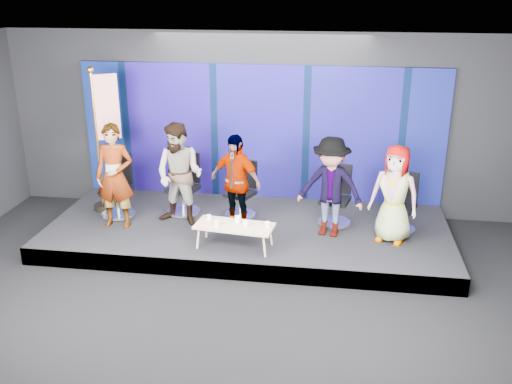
% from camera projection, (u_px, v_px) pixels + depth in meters
% --- Properties ---
extents(ground, '(10.00, 10.00, 0.00)m').
position_uv_depth(ground, '(220.00, 316.00, 7.89)').
color(ground, black).
rests_on(ground, ground).
extents(room_walls, '(10.02, 8.02, 3.51)m').
position_uv_depth(room_walls, '(215.00, 147.00, 7.04)').
color(room_walls, black).
rests_on(room_walls, ground).
extents(riser, '(7.00, 3.00, 0.30)m').
position_uv_depth(riser, '(248.00, 232.00, 10.15)').
color(riser, black).
rests_on(riser, ground).
extents(backdrop, '(7.00, 0.08, 2.60)m').
position_uv_depth(backdrop, '(260.00, 133.00, 10.99)').
color(backdrop, '#071D55').
rests_on(backdrop, riser).
extents(chair_a, '(0.65, 0.65, 1.13)m').
position_uv_depth(chair_a, '(118.00, 196.00, 10.40)').
color(chair_a, silver).
rests_on(chair_a, riser).
extents(panelist_a, '(0.68, 0.46, 1.83)m').
position_uv_depth(panelist_a, '(115.00, 176.00, 9.74)').
color(panelist_a, black).
rests_on(panelist_a, riser).
extents(chair_b, '(0.76, 0.76, 1.12)m').
position_uv_depth(chair_b, '(184.00, 194.00, 10.51)').
color(chair_b, silver).
rests_on(chair_b, riser).
extents(panelist_b, '(1.02, 0.87, 1.81)m').
position_uv_depth(panelist_b, '(180.00, 175.00, 9.85)').
color(panelist_b, black).
rests_on(panelist_b, riser).
extents(chair_c, '(0.76, 0.76, 1.03)m').
position_uv_depth(chair_c, '(242.00, 198.00, 10.37)').
color(chair_c, silver).
rests_on(chair_c, riser).
extents(panelist_c, '(1.06, 0.74, 1.67)m').
position_uv_depth(panelist_c, '(235.00, 182.00, 9.73)').
color(panelist_c, black).
rests_on(panelist_c, riser).
extents(chair_d, '(0.71, 0.71, 1.05)m').
position_uv_depth(chair_d, '(336.00, 205.00, 10.04)').
color(chair_d, silver).
rests_on(chair_d, riser).
extents(panelist_d, '(1.22, 0.87, 1.71)m').
position_uv_depth(panelist_d, '(331.00, 187.00, 9.41)').
color(panelist_d, black).
rests_on(panelist_d, riser).
extents(chair_e, '(0.73, 0.73, 1.01)m').
position_uv_depth(chair_e, '(401.00, 212.00, 9.78)').
color(chair_e, silver).
rests_on(chair_e, riser).
extents(panelist_e, '(0.93, 0.77, 1.63)m').
position_uv_depth(panelist_e, '(394.00, 194.00, 9.21)').
color(panelist_e, black).
rests_on(panelist_e, riser).
extents(coffee_table, '(1.31, 0.67, 0.39)m').
position_uv_depth(coffee_table, '(234.00, 227.00, 9.13)').
color(coffee_table, tan).
rests_on(coffee_table, riser).
extents(mug_a, '(0.07, 0.07, 0.08)m').
position_uv_depth(mug_a, '(209.00, 217.00, 9.30)').
color(mug_a, white).
rests_on(mug_a, coffee_table).
extents(mug_b, '(0.08, 0.08, 0.10)m').
position_uv_depth(mug_b, '(216.00, 224.00, 9.05)').
color(mug_b, white).
rests_on(mug_b, coffee_table).
extents(mug_c, '(0.09, 0.09, 0.11)m').
position_uv_depth(mug_c, '(238.00, 219.00, 9.20)').
color(mug_c, white).
rests_on(mug_c, coffee_table).
extents(mug_d, '(0.08, 0.08, 0.09)m').
position_uv_depth(mug_d, '(245.00, 223.00, 9.06)').
color(mug_d, white).
rests_on(mug_d, coffee_table).
extents(mug_e, '(0.08, 0.08, 0.10)m').
position_uv_depth(mug_e, '(267.00, 225.00, 9.01)').
color(mug_e, white).
rests_on(mug_e, coffee_table).
extents(flag_stand, '(0.57, 0.42, 2.67)m').
position_uv_depth(flag_stand, '(105.00, 136.00, 10.30)').
color(flag_stand, black).
rests_on(flag_stand, riser).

